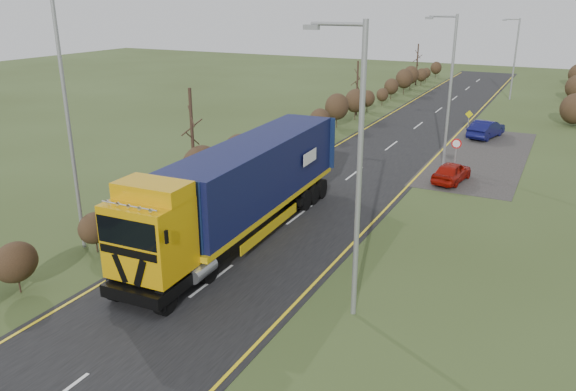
% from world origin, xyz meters
% --- Properties ---
extents(ground, '(160.00, 160.00, 0.00)m').
position_xyz_m(ground, '(0.00, 0.00, 0.00)').
color(ground, '#34431C').
rests_on(ground, ground).
extents(road, '(8.00, 120.00, 0.02)m').
position_xyz_m(road, '(0.00, 10.00, 0.01)').
color(road, black).
rests_on(road, ground).
extents(layby, '(6.00, 18.00, 0.02)m').
position_xyz_m(layby, '(6.50, 20.00, 0.01)').
color(layby, '#2E2B29').
rests_on(layby, ground).
extents(lane_markings, '(7.52, 116.00, 0.01)m').
position_xyz_m(lane_markings, '(0.00, 9.69, 0.03)').
color(lane_markings, yellow).
rests_on(lane_markings, road).
extents(hedgerow, '(2.24, 102.04, 6.05)m').
position_xyz_m(hedgerow, '(-6.00, 7.89, 1.62)').
color(hedgerow, '#302215').
rests_on(hedgerow, ground).
extents(lorry, '(3.15, 15.89, 4.40)m').
position_xyz_m(lorry, '(-1.17, 0.42, 2.50)').
color(lorry, black).
rests_on(lorry, ground).
extents(car_red_hatchback, '(1.99, 3.84, 1.25)m').
position_xyz_m(car_red_hatchback, '(5.80, 13.07, 0.62)').
color(car_red_hatchback, '#991007').
rests_on(car_red_hatchback, ground).
extents(car_blue_sedan, '(2.48, 4.51, 1.41)m').
position_xyz_m(car_blue_sedan, '(5.92, 25.95, 0.70)').
color(car_blue_sedan, '#0B0D40').
rests_on(car_blue_sedan, ground).
extents(streetlight_near, '(2.10, 0.20, 9.94)m').
position_xyz_m(streetlight_near, '(5.66, -3.75, 5.50)').
color(streetlight_near, gray).
rests_on(streetlight_near, ground).
extents(streetlight_mid, '(2.04, 0.19, 9.62)m').
position_xyz_m(streetlight_mid, '(4.47, 16.55, 5.32)').
color(streetlight_mid, gray).
rests_on(streetlight_mid, ground).
extents(streetlight_far, '(1.83, 0.18, 8.57)m').
position_xyz_m(streetlight_far, '(5.46, 45.95, 4.71)').
color(streetlight_far, gray).
rests_on(streetlight_far, ground).
extents(left_pole, '(0.16, 0.16, 11.16)m').
position_xyz_m(left_pole, '(-6.93, -3.86, 5.58)').
color(left_pole, gray).
rests_on(left_pole, ground).
extents(speed_sign, '(0.62, 0.10, 2.26)m').
position_xyz_m(speed_sign, '(5.60, 14.96, 1.57)').
color(speed_sign, gray).
rests_on(speed_sign, ground).
extents(warning_board, '(0.66, 0.11, 1.73)m').
position_xyz_m(warning_board, '(4.20, 27.92, 1.03)').
color(warning_board, gray).
rests_on(warning_board, ground).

